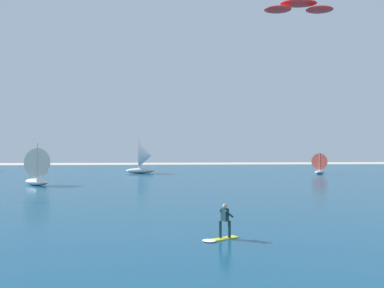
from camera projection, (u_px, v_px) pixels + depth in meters
The scene contains 6 objects.
ocean at pixel (171, 181), 54.17m from camera, with size 160.00×90.00×0.10m, color navy.
kitesurfer at pixel (222, 227), 19.86m from camera, with size 1.95×1.53×1.67m.
kite at pixel (299, 7), 29.47m from camera, with size 4.92×1.82×0.74m.
sailboat_far_right at pixel (321, 163), 66.68m from camera, with size 3.15×3.27×3.65m.
sailboat_center_horizon at pixel (144, 158), 67.65m from camera, with size 4.58×3.86×5.42m.
sailboat_mid_left at pixel (34, 166), 47.60m from camera, with size 4.19×4.08×4.69m.
Camera 1 is at (-0.81, -3.77, 4.52)m, focal length 39.39 mm.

